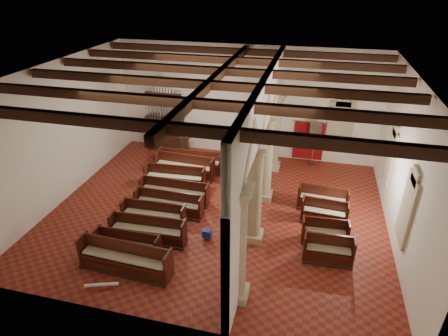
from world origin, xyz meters
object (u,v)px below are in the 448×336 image
at_px(processional_banner, 313,150).
at_px(aisle_pew_0, 328,253).
at_px(pipe_organ, 165,127).
at_px(nave_pew_0, 126,262).
at_px(lectern, 186,149).

xyz_separation_m(processional_banner, aisle_pew_0, (0.83, -7.56, -0.47)).
bearing_deg(pipe_organ, processional_banner, -0.13).
bearing_deg(nave_pew_0, pipe_organ, 106.14).
height_order(processional_banner, aisle_pew_0, processional_banner).
xyz_separation_m(processional_banner, nave_pew_0, (-5.94, -9.75, -0.45)).
distance_m(lectern, processional_banner, 6.83).
bearing_deg(processional_banner, aisle_pew_0, -90.24).
height_order(lectern, nave_pew_0, lectern).
xyz_separation_m(lectern, processional_banner, (6.76, 0.95, 0.24)).
xyz_separation_m(pipe_organ, processional_banner, (8.29, -0.02, -0.54)).
xyz_separation_m(lectern, aisle_pew_0, (7.58, -6.61, -0.23)).
relative_size(pipe_organ, processional_banner, 1.69).
distance_m(processional_banner, aisle_pew_0, 7.62).
bearing_deg(nave_pew_0, lectern, 97.92).
relative_size(nave_pew_0, aisle_pew_0, 1.89).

